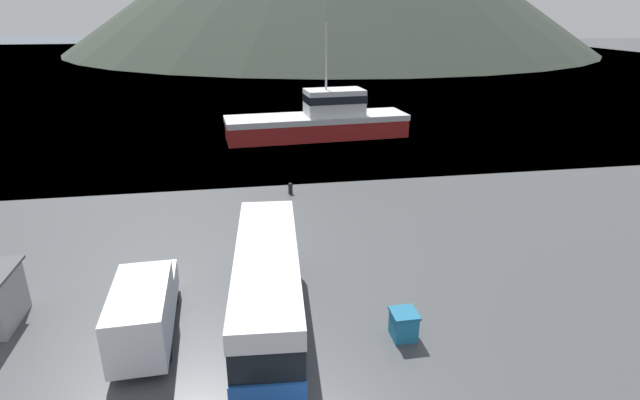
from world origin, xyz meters
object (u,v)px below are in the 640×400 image
delivery_van (144,308)px  fishing_boat (320,120)px  storage_bin (404,324)px  tour_bus (268,284)px

delivery_van → fishing_boat: 33.69m
delivery_van → fishing_boat: fishing_boat is taller
delivery_van → storage_bin: delivery_van is taller
fishing_boat → delivery_van: bearing=154.3°
tour_bus → storage_bin: (5.14, -1.72, -1.32)m
tour_bus → delivery_van: size_ratio=1.68×
tour_bus → fishing_boat: size_ratio=0.59×
fishing_boat → storage_bin: fishing_boat is taller
tour_bus → fishing_boat: fishing_boat is taller
tour_bus → delivery_van: 4.83m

